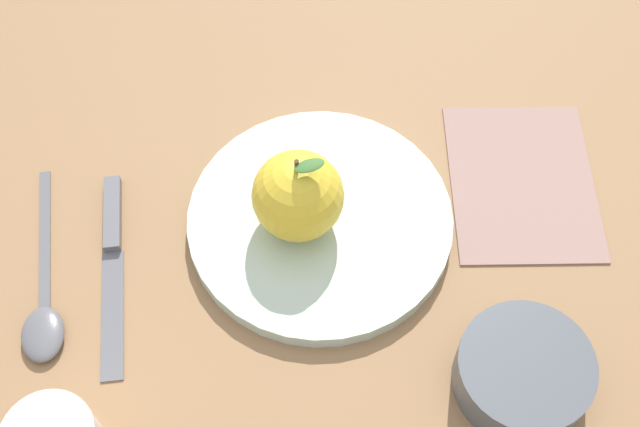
% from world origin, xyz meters
% --- Properties ---
extents(ground_plane, '(2.40, 2.40, 0.00)m').
position_xyz_m(ground_plane, '(0.00, 0.00, 0.00)').
color(ground_plane, olive).
extents(dinner_plate, '(0.23, 0.23, 0.01)m').
position_xyz_m(dinner_plate, '(0.03, 0.03, 0.01)').
color(dinner_plate, '#B2C6B2').
rests_on(dinner_plate, ground_plane).
extents(apple, '(0.08, 0.08, 0.09)m').
position_xyz_m(apple, '(0.01, 0.02, 0.05)').
color(apple, gold).
rests_on(apple, dinner_plate).
extents(side_bowl, '(0.10, 0.10, 0.04)m').
position_xyz_m(side_bowl, '(0.21, -0.07, 0.02)').
color(side_bowl, '#4C5156').
rests_on(side_bowl, ground_plane).
extents(knife, '(0.08, 0.18, 0.01)m').
position_xyz_m(knife, '(-0.14, -0.04, 0.00)').
color(knife, '#59595E').
rests_on(knife, ground_plane).
extents(spoon, '(0.09, 0.18, 0.01)m').
position_xyz_m(spoon, '(-0.17, -0.11, 0.01)').
color(spoon, '#59595E').
rests_on(spoon, ground_plane).
extents(linen_napkin, '(0.16, 0.19, 0.00)m').
position_xyz_m(linen_napkin, '(0.19, 0.11, 0.00)').
color(linen_napkin, gray).
rests_on(linen_napkin, ground_plane).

